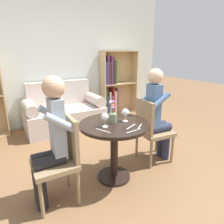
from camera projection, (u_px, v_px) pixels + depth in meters
name	position (u px, v px, depth m)	size (l,w,h in m)	color
ground_plane	(114.00, 177.00, 2.50)	(16.00, 16.00, 0.00)	brown
back_wall	(54.00, 59.00, 4.06)	(5.20, 0.05, 2.70)	silver
round_table	(114.00, 137.00, 2.34)	(0.81, 0.81, 0.72)	black
couch	(64.00, 113.00, 4.02)	(1.51, 0.80, 0.92)	beige
bookshelf_right	(114.00, 86.00, 4.76)	(0.90, 0.28, 1.51)	tan
chair_left	(61.00, 156.00, 2.01)	(0.43, 0.43, 0.90)	#937A56
chair_right	(151.00, 128.00, 2.74)	(0.46, 0.46, 0.90)	#937A56
person_left	(51.00, 140.00, 1.91)	(0.42, 0.35, 1.30)	black
person_right	(157.00, 114.00, 2.71)	(0.44, 0.37, 1.30)	#282D47
wine_glass_left	(105.00, 117.00, 2.14)	(0.08, 0.08, 0.16)	white
wine_glass_right	(125.00, 113.00, 2.31)	(0.09, 0.09, 0.15)	white
flower_vase	(113.00, 115.00, 2.28)	(0.09, 0.09, 0.26)	gray
knife_left_setting	(103.00, 131.00, 2.07)	(0.08, 0.18, 0.00)	silver
fork_left_setting	(131.00, 127.00, 2.18)	(0.18, 0.09, 0.00)	silver
knife_right_setting	(134.00, 131.00, 2.06)	(0.19, 0.03, 0.00)	silver
fork_right_setting	(140.00, 127.00, 2.17)	(0.16, 0.13, 0.00)	silver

